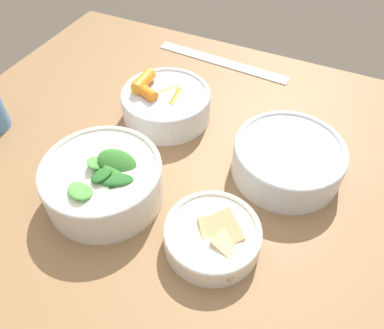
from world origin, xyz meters
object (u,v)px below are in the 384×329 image
Objects in this scene: bowl_cookies at (213,236)px; ruler at (222,62)px; bowl_beans_hotdog at (288,160)px; bowl_carrots at (166,103)px; bowl_greens at (104,180)px.

ruler is at bearing 110.40° from bowl_cookies.
bowl_beans_hotdog is 0.57× the size of ruler.
bowl_cookies is (-0.06, -0.18, -0.01)m from bowl_beans_hotdog.
bowl_carrots is 0.93× the size of bowl_beans_hotdog.
bowl_cookies is at bearing -3.08° from bowl_greens.
bowl_carrots is 0.30m from bowl_cookies.
bowl_greens reaches higher than bowl_carrots.
bowl_greens reaches higher than bowl_cookies.
bowl_greens is 0.19m from bowl_cookies.
bowl_cookies is 0.44× the size of ruler.
bowl_greens is (0.00, -0.21, 0.01)m from bowl_carrots.
bowl_greens is at bearing 176.92° from bowl_cookies.
bowl_carrots reaches higher than ruler.
bowl_beans_hotdog is (0.25, 0.17, -0.01)m from bowl_greens.
bowl_beans_hotdog is at bearing -9.61° from bowl_carrots.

